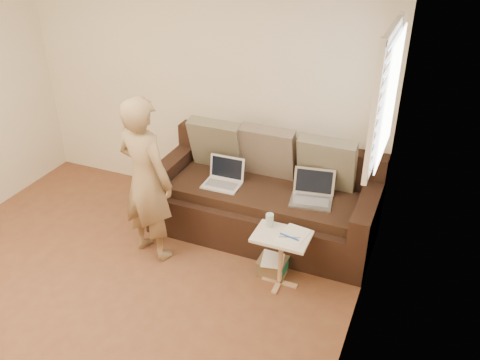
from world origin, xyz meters
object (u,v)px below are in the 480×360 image
at_px(sofa, 264,196).
at_px(side_table, 281,260).
at_px(laptop_white, 222,186).
at_px(drinking_glass, 270,220).
at_px(striped_box, 273,265).
at_px(laptop_silver, 311,202).
at_px(person, 146,180).

relative_size(sofa, side_table, 4.21).
distance_m(sofa, laptop_white, 0.43).
distance_m(drinking_glass, striped_box, 0.50).
relative_size(laptop_silver, person, 0.24).
height_order(sofa, side_table, sofa).
xyz_separation_m(laptop_silver, drinking_glass, (-0.23, -0.51, 0.06)).
bearing_deg(laptop_silver, side_table, -106.81).
height_order(sofa, striped_box, sofa).
distance_m(side_table, striped_box, 0.24).
relative_size(laptop_silver, side_table, 0.74).
xyz_separation_m(laptop_white, person, (-0.47, -0.59, 0.28)).
bearing_deg(side_table, laptop_silver, 82.13).
xyz_separation_m(laptop_silver, side_table, (-0.08, -0.60, -0.26)).
height_order(person, drinking_glass, person).
bearing_deg(person, striped_box, -158.94).
relative_size(sofa, drinking_glass, 18.33).
bearing_deg(laptop_silver, laptop_white, 173.73).
height_order(side_table, drinking_glass, drinking_glass).
bearing_deg(laptop_silver, sofa, 160.82).
xyz_separation_m(sofa, laptop_white, (-0.40, -0.13, 0.10)).
distance_m(laptop_white, side_table, 1.02).
relative_size(laptop_white, striped_box, 1.42).
distance_m(person, drinking_glass, 1.17).
bearing_deg(laptop_white, person, -129.59).
distance_m(laptop_silver, laptop_white, 0.90).
relative_size(laptop_silver, striped_box, 1.52).
relative_size(sofa, striped_box, 8.68).
bearing_deg(striped_box, person, -172.74).
distance_m(laptop_white, striped_box, 0.94).
height_order(laptop_white, person, person).
relative_size(side_table, drinking_glass, 4.35).
bearing_deg(sofa, person, -140.15).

